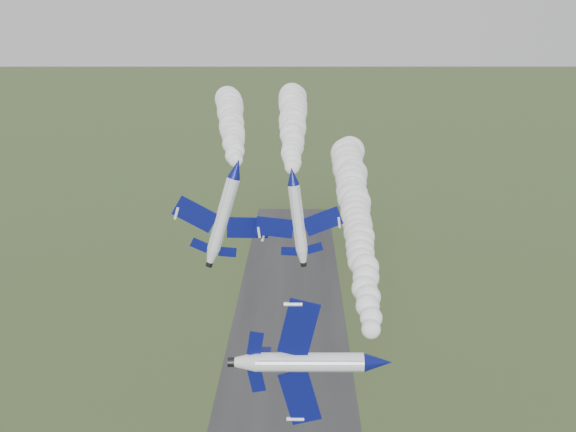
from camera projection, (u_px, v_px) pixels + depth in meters
name	position (u px, v px, depth m)	size (l,w,h in m)	color
jet_lead	(379.00, 363.00, 53.54)	(3.66, 13.85, 11.45)	white
smoke_trail_jet_lead	(356.00, 211.00, 88.63)	(5.60, 67.99, 5.60)	white
jet_pair_left	(236.00, 169.00, 72.15)	(10.78, 13.34, 4.20)	white
smoke_trail_jet_pair_left	(231.00, 121.00, 102.44)	(5.05, 57.24, 5.05)	white
jet_pair_right	(292.00, 176.00, 71.28)	(9.79, 11.84, 3.01)	white
smoke_trail_jet_pair_right	(293.00, 121.00, 105.67)	(5.55, 67.32, 5.55)	white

